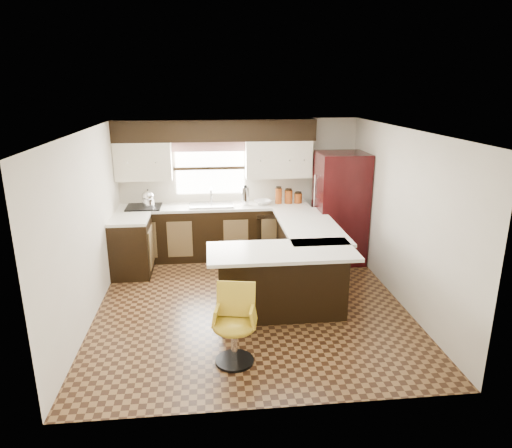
{
  "coord_description": "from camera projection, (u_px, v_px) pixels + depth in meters",
  "views": [
    {
      "loc": [
        -0.54,
        -5.8,
        2.94
      ],
      "look_at": [
        0.12,
        0.45,
        1.03
      ],
      "focal_mm": 32.0,
      "sensor_mm": 36.0,
      "label": 1
    }
  ],
  "objects": [
    {
      "name": "canister_med",
      "position": [
        288.0,
        197.0,
        8.03
      ],
      "size": [
        0.14,
        0.14,
        0.23
      ],
      "primitive_type": "cylinder",
      "color": "#8D3D12",
      "rests_on": "counter_back"
    },
    {
      "name": "base_cab_left",
      "position": [
        132.0,
        248.0,
        7.3
      ],
      "size": [
        0.6,
        0.7,
        0.9
      ],
      "primitive_type": "cube",
      "color": "black",
      "rests_on": "floor"
    },
    {
      "name": "peninsula_return",
      "position": [
        281.0,
        283.0,
        6.0
      ],
      "size": [
        1.65,
        0.6,
        0.9
      ],
      "primitive_type": "cube",
      "color": "black",
      "rests_on": "floor"
    },
    {
      "name": "canister_small",
      "position": [
        298.0,
        198.0,
        8.06
      ],
      "size": [
        0.14,
        0.14,
        0.17
      ],
      "primitive_type": "cylinder",
      "color": "#8D3D12",
      "rests_on": "counter_back"
    },
    {
      "name": "counter_pen_return",
      "position": [
        282.0,
        252.0,
        5.78
      ],
      "size": [
        1.89,
        0.84,
        0.04
      ],
      "primitive_type": "cube",
      "color": "silver",
      "rests_on": "peninsula_return"
    },
    {
      "name": "refrigerator",
      "position": [
        340.0,
        208.0,
        7.76
      ],
      "size": [
        0.81,
        0.78,
        1.88
      ],
      "primitive_type": "cube",
      "color": "black",
      "rests_on": "floor"
    },
    {
      "name": "kettle",
      "position": [
        148.0,
        198.0,
        7.73
      ],
      "size": [
        0.22,
        0.22,
        0.29
      ],
      "primitive_type": null,
      "color": "silver",
      "rests_on": "cooktop"
    },
    {
      "name": "wall_front",
      "position": [
        274.0,
        293.0,
        3.99
      ],
      "size": [
        4.4,
        0.0,
        4.4
      ],
      "primitive_type": "plane",
      "rotation": [
        -1.57,
        0.0,
        0.0
      ],
      "color": "beige",
      "rests_on": "floor"
    },
    {
      "name": "floor",
      "position": [
        251.0,
        303.0,
        6.43
      ],
      "size": [
        4.4,
        4.4,
        0.0
      ],
      "primitive_type": "plane",
      "color": "#49301A",
      "rests_on": "ground"
    },
    {
      "name": "upper_cab_right",
      "position": [
        278.0,
        159.0,
        7.92
      ],
      "size": [
        1.14,
        0.35,
        0.64
      ],
      "primitive_type": "cube",
      "color": "beige",
      "rests_on": "wall_back"
    },
    {
      "name": "percolator",
      "position": [
        245.0,
        196.0,
        7.93
      ],
      "size": [
        0.13,
        0.13,
        0.31
      ],
      "primitive_type": "cylinder",
      "color": "silver",
      "rests_on": "counter_back"
    },
    {
      "name": "counter_back",
      "position": [
        214.0,
        207.0,
        7.92
      ],
      "size": [
        3.3,
        0.6,
        0.04
      ],
      "primitive_type": "cube",
      "color": "silver",
      "rests_on": "base_cab_back"
    },
    {
      "name": "wall_left",
      "position": [
        88.0,
        227.0,
        5.87
      ],
      "size": [
        0.0,
        4.4,
        4.4
      ],
      "primitive_type": "plane",
      "rotation": [
        1.57,
        0.0,
        1.57
      ],
      "color": "beige",
      "rests_on": "floor"
    },
    {
      "name": "wall_right",
      "position": [
        402.0,
        217.0,
        6.29
      ],
      "size": [
        0.0,
        4.4,
        4.4
      ],
      "primitive_type": "plane",
      "rotation": [
        1.57,
        0.0,
        -1.57
      ],
      "color": "beige",
      "rests_on": "floor"
    },
    {
      "name": "window_pane",
      "position": [
        210.0,
        168.0,
        8.0
      ],
      "size": [
        1.2,
        0.02,
        0.9
      ],
      "primitive_type": "cube",
      "color": "white",
      "rests_on": "wall_back"
    },
    {
      "name": "valance",
      "position": [
        210.0,
        146.0,
        7.85
      ],
      "size": [
        1.3,
        0.06,
        0.18
      ],
      "primitive_type": "cube",
      "color": "#D19B93",
      "rests_on": "wall_back"
    },
    {
      "name": "wall_back",
      "position": [
        239.0,
        187.0,
        8.17
      ],
      "size": [
        4.4,
        0.0,
        4.4
      ],
      "primitive_type": "plane",
      "rotation": [
        1.57,
        0.0,
        0.0
      ],
      "color": "beige",
      "rests_on": "floor"
    },
    {
      "name": "counter_pen_long",
      "position": [
        309.0,
        226.0,
        6.85
      ],
      "size": [
        0.84,
        1.95,
        0.04
      ],
      "primitive_type": "cube",
      "color": "silver",
      "rests_on": "peninsula_long"
    },
    {
      "name": "peninsula_long",
      "position": [
        305.0,
        255.0,
        6.98
      ],
      "size": [
        0.6,
        1.95,
        0.9
      ],
      "primitive_type": "cube",
      "color": "black",
      "rests_on": "floor"
    },
    {
      "name": "soffit",
      "position": [
        215.0,
        130.0,
        7.67
      ],
      "size": [
        3.4,
        0.35,
        0.36
      ],
      "primitive_type": "cube",
      "color": "black",
      "rests_on": "wall_back"
    },
    {
      "name": "dishwasher",
      "position": [
        273.0,
        237.0,
        7.9
      ],
      "size": [
        0.58,
        0.03,
        0.78
      ],
      "primitive_type": "cube",
      "color": "black",
      "rests_on": "floor"
    },
    {
      "name": "ceiling",
      "position": [
        250.0,
        130.0,
        5.73
      ],
      "size": [
        4.4,
        4.4,
        0.0
      ],
      "primitive_type": "plane",
      "rotation": [
        3.14,
        0.0,
        0.0
      ],
      "color": "silver",
      "rests_on": "wall_back"
    },
    {
      "name": "base_cab_back",
      "position": [
        215.0,
        233.0,
        8.06
      ],
      "size": [
        3.3,
        0.6,
        0.9
      ],
      "primitive_type": "cube",
      "color": "black",
      "rests_on": "floor"
    },
    {
      "name": "bar_chair",
      "position": [
        234.0,
        327.0,
        4.94
      ],
      "size": [
        0.55,
        0.55,
        0.88
      ],
      "primitive_type": null,
      "rotation": [
        0.0,
        0.0,
        -0.19
      ],
      "color": "gold",
      "rests_on": "floor"
    },
    {
      "name": "mixing_bowl",
      "position": [
        263.0,
        202.0,
        7.99
      ],
      "size": [
        0.36,
        0.36,
        0.07
      ],
      "primitive_type": "imported",
      "rotation": [
        0.0,
        0.0,
        0.31
      ],
      "color": "white",
      "rests_on": "counter_back"
    },
    {
      "name": "sink",
      "position": [
        211.0,
        205.0,
        7.89
      ],
      "size": [
        0.75,
        0.45,
        0.03
      ],
      "primitive_type": "cube",
      "color": "#B2B2B7",
      "rests_on": "counter_back"
    },
    {
      "name": "counter_left",
      "position": [
        129.0,
        219.0,
        7.17
      ],
      "size": [
        0.6,
        0.7,
        0.04
      ],
      "primitive_type": "cube",
      "color": "silver",
      "rests_on": "base_cab_left"
    },
    {
      "name": "canister_large",
      "position": [
        279.0,
        196.0,
        8.01
      ],
      "size": [
        0.12,
        0.12,
        0.27
      ],
      "primitive_type": "cylinder",
      "color": "#8D3D12",
      "rests_on": "counter_back"
    },
    {
      "name": "upper_cab_left",
      "position": [
        143.0,
        161.0,
        7.69
      ],
      "size": [
        0.94,
        0.35,
        0.64
      ],
      "primitive_type": "cube",
      "color": "beige",
      "rests_on": "wall_back"
    },
    {
      "name": "cooktop",
      "position": [
        144.0,
        207.0,
        7.77
      ],
      "size": [
        0.58,
        0.5,
        0.02
      ],
      "primitive_type": "cube",
      "color": "black",
      "rests_on": "counter_back"
    }
  ]
}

